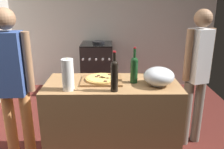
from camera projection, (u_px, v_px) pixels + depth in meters
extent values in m
cube|color=#511E19|center=(103.00, 121.00, 3.38)|extent=(4.15, 3.55, 0.02)
cube|color=#BCB7AD|center=(105.00, 20.00, 4.42)|extent=(4.15, 0.10, 2.60)
cube|color=#9E7247|center=(112.00, 123.00, 2.41)|extent=(1.31, 0.61, 0.90)
cube|color=olive|center=(102.00, 80.00, 2.30)|extent=(0.40, 0.32, 0.02)
cylinder|color=tan|center=(102.00, 79.00, 2.30)|extent=(0.32, 0.32, 0.02)
cylinder|color=#EAC660|center=(102.00, 78.00, 2.29)|extent=(0.28, 0.28, 0.00)
cylinder|color=brown|center=(108.00, 78.00, 2.27)|extent=(0.03, 0.03, 0.01)
cylinder|color=brown|center=(105.00, 81.00, 2.18)|extent=(0.03, 0.03, 0.01)
cylinder|color=brown|center=(102.00, 77.00, 2.30)|extent=(0.03, 0.03, 0.01)
cylinder|color=brown|center=(100.00, 77.00, 2.30)|extent=(0.02, 0.02, 0.01)
cylinder|color=brown|center=(99.00, 75.00, 2.35)|extent=(0.03, 0.03, 0.01)
cylinder|color=brown|center=(101.00, 77.00, 2.30)|extent=(0.02, 0.02, 0.01)
cylinder|color=brown|center=(104.00, 77.00, 2.29)|extent=(0.02, 0.02, 0.01)
cylinder|color=brown|center=(97.00, 77.00, 2.31)|extent=(0.03, 0.03, 0.01)
cylinder|color=brown|center=(110.00, 75.00, 2.37)|extent=(0.03, 0.03, 0.01)
cylinder|color=brown|center=(113.00, 76.00, 2.33)|extent=(0.03, 0.03, 0.01)
cylinder|color=brown|center=(103.00, 77.00, 2.30)|extent=(0.02, 0.02, 0.01)
cylinder|color=#B2B2B7|center=(158.00, 85.00, 2.20)|extent=(0.12, 0.12, 0.01)
ellipsoid|color=silver|center=(159.00, 76.00, 2.18)|extent=(0.29, 0.29, 0.17)
cylinder|color=white|center=(68.00, 75.00, 2.05)|extent=(0.10, 0.10, 0.28)
cylinder|color=#997551|center=(68.00, 75.00, 2.05)|extent=(0.03, 0.03, 0.29)
cylinder|color=black|center=(114.00, 78.00, 2.03)|extent=(0.07, 0.07, 0.25)
sphere|color=black|center=(114.00, 64.00, 1.99)|extent=(0.07, 0.07, 0.07)
cylinder|color=black|center=(114.00, 57.00, 1.97)|extent=(0.03, 0.03, 0.08)
cylinder|color=maroon|center=(114.00, 52.00, 1.95)|extent=(0.03, 0.03, 0.01)
cylinder|color=#143819|center=(134.00, 72.00, 2.24)|extent=(0.07, 0.07, 0.22)
sphere|color=#143819|center=(134.00, 61.00, 2.21)|extent=(0.07, 0.07, 0.07)
cylinder|color=#143819|center=(135.00, 54.00, 2.19)|extent=(0.02, 0.02, 0.10)
cylinder|color=maroon|center=(135.00, 48.00, 2.17)|extent=(0.03, 0.03, 0.01)
cube|color=black|center=(97.00, 69.00, 4.30)|extent=(0.56, 0.58, 0.90)
cube|color=black|center=(97.00, 44.00, 4.16)|extent=(0.56, 0.58, 0.02)
cylinder|color=silver|center=(83.00, 59.00, 3.93)|extent=(0.04, 0.02, 0.04)
cylinder|color=silver|center=(89.00, 59.00, 3.94)|extent=(0.04, 0.02, 0.04)
cylinder|color=silver|center=(96.00, 59.00, 3.94)|extent=(0.04, 0.02, 0.04)
cylinder|color=silver|center=(103.00, 59.00, 3.94)|extent=(0.04, 0.02, 0.04)
cylinder|color=silver|center=(109.00, 59.00, 3.94)|extent=(0.04, 0.02, 0.04)
cylinder|color=black|center=(99.00, 42.00, 4.15)|extent=(0.22, 0.22, 0.04)
cylinder|color=#D88C4C|center=(11.00, 131.00, 2.37)|extent=(0.11, 0.11, 0.80)
cylinder|color=#D88C4C|center=(28.00, 130.00, 2.38)|extent=(0.11, 0.11, 0.80)
cube|color=#334C8C|center=(11.00, 64.00, 2.15)|extent=(0.24, 0.21, 0.60)
cylinder|color=#936B4C|center=(28.00, 62.00, 2.16)|extent=(0.08, 0.08, 0.57)
sphere|color=#936B4C|center=(4.00, 19.00, 2.03)|extent=(0.19, 0.19, 0.19)
cylinder|color=slate|center=(198.00, 111.00, 2.78)|extent=(0.11, 0.11, 0.79)
cylinder|color=slate|center=(186.00, 114.00, 2.73)|extent=(0.11, 0.11, 0.79)
cube|color=silver|center=(199.00, 56.00, 2.54)|extent=(0.25, 0.25, 0.59)
cylinder|color=#936B4C|center=(209.00, 54.00, 2.58)|extent=(0.08, 0.08, 0.56)
cylinder|color=#936B4C|center=(188.00, 56.00, 2.49)|extent=(0.08, 0.08, 0.56)
sphere|color=#936B4C|center=(203.00, 18.00, 2.42)|extent=(0.19, 0.19, 0.19)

